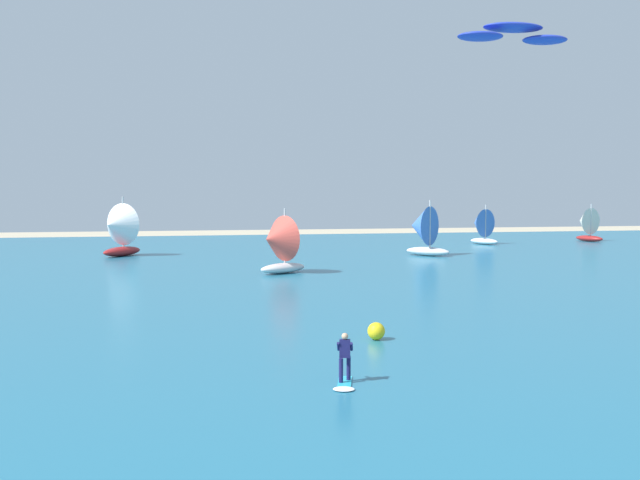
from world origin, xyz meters
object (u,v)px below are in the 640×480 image
kite (513,34)px  sailboat_heeled_over (117,229)px  sailboat_leading (586,224)px  sailboat_far_left (277,244)px  kitesurfer (345,366)px  marker_buoy (376,331)px  sailboat_anchored_offshore (481,226)px  sailboat_near_shore (422,230)px

kite → sailboat_heeled_over: size_ratio=0.88×
sailboat_leading → sailboat_heeled_over: (-54.82, -10.78, 0.50)m
sailboat_leading → sailboat_far_left: (-41.78, -27.81, 0.17)m
kite → sailboat_leading: kite is taller
sailboat_heeled_over → kitesurfer: bearing=-77.3°
sailboat_leading → marker_buoy: (-40.82, -53.05, -1.72)m
sailboat_leading → sailboat_anchored_offshore: (-14.64, -2.23, 0.00)m
sailboat_near_shore → sailboat_far_left: size_ratio=1.08×
sailboat_far_left → marker_buoy: (0.96, -25.25, -1.89)m
kitesurfer → sailboat_far_left: bearing=86.5°
kite → sailboat_far_left: kite is taller
sailboat_leading → marker_buoy: 66.96m
kite → marker_buoy: size_ratio=6.62×
sailboat_heeled_over → marker_buoy: size_ratio=7.50×
sailboat_anchored_offshore → kite: bearing=-111.7°
kite → marker_buoy: bearing=170.6°
sailboat_near_shore → sailboat_heeled_over: 29.09m
kite → sailboat_near_shore: kite is taller
kite → sailboat_far_left: size_ratio=1.01×
sailboat_heeled_over → kite: bearing=-65.6°
kitesurfer → sailboat_leading: 74.12m
sailboat_near_shore → marker_buoy: size_ratio=7.07×
sailboat_anchored_offshore → sailboat_near_shore: bearing=-131.8°
kitesurfer → sailboat_far_left: (1.94, 32.03, 1.66)m
sailboat_leading → sailboat_heeled_over: 55.87m
sailboat_heeled_over → marker_buoy: bearing=-71.7°
sailboat_leading → sailboat_near_shore: bearing=-150.1°
sailboat_leading → marker_buoy: sailboat_leading is taller
kitesurfer → sailboat_heeled_over: sailboat_heeled_over is taller
kitesurfer → kite: bearing=34.6°
sailboat_far_left → sailboat_anchored_offshore: 37.29m
sailboat_near_shore → marker_buoy: (-14.79, -38.08, -2.07)m
kitesurfer → sailboat_leading: sailboat_leading is taller
sailboat_anchored_offshore → marker_buoy: 57.19m
kite → sailboat_anchored_offshore: size_ratio=1.09×
kitesurfer → sailboat_anchored_offshore: bearing=63.2°
kite → sailboat_near_shore: bearing=76.7°
kitesurfer → sailboat_heeled_over: size_ratio=0.36×
marker_buoy → sailboat_heeled_over: bearing=108.3°
sailboat_leading → sailboat_near_shore: (-26.03, -14.97, 0.35)m
marker_buoy → sailboat_near_shore: bearing=68.8°
sailboat_near_shore → sailboat_heeled_over: sailboat_heeled_over is taller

